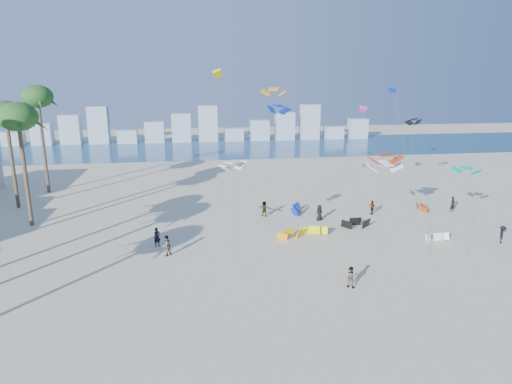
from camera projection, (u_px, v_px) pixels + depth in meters
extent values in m
plane|color=beige|center=(246.00, 331.00, 26.97)|extent=(220.00, 220.00, 0.00)
plane|color=navy|center=(204.00, 148.00, 95.84)|extent=(220.00, 220.00, 0.00)
imported|color=black|center=(157.00, 237.00, 40.17)|extent=(0.78, 0.69, 1.78)
imported|color=gray|center=(350.00, 277.00, 32.41)|extent=(0.99, 0.96, 1.61)
imported|color=black|center=(319.00, 213.00, 47.42)|extent=(0.98, 0.82, 1.72)
imported|color=gray|center=(372.00, 207.00, 49.57)|extent=(0.72, 1.00, 1.58)
imported|color=black|center=(502.00, 234.00, 41.01)|extent=(1.15, 1.22, 1.66)
imported|color=gray|center=(264.00, 209.00, 48.87)|extent=(1.58, 1.34, 1.71)
imported|color=black|center=(453.00, 204.00, 50.54)|extent=(0.75, 0.63, 1.75)
imported|color=gray|center=(166.00, 246.00, 38.09)|extent=(1.12, 1.12, 1.83)
cylinder|color=#595959|center=(237.00, 219.00, 34.84)|extent=(0.07, 4.14, 8.33)
cylinder|color=#595959|center=(271.00, 168.00, 44.64)|extent=(2.37, 4.78, 12.10)
cylinder|color=#595959|center=(408.00, 205.00, 39.15)|extent=(2.69, 4.76, 8.09)
cylinder|color=#595959|center=(219.00, 138.00, 52.79)|extent=(0.03, 2.84, 15.72)
cylinder|color=#595959|center=(357.00, 165.00, 47.00)|extent=(2.27, 4.10, 11.88)
cylinder|color=#595959|center=(467.00, 210.00, 39.59)|extent=(1.14, 3.32, 6.91)
cylinder|color=#595959|center=(288.00, 145.00, 55.14)|extent=(2.94, 4.71, 13.50)
cylinder|color=#595959|center=(412.00, 162.00, 53.69)|extent=(0.53, 2.44, 9.94)
cylinder|color=#595959|center=(382.00, 206.00, 40.24)|extent=(1.58, 3.36, 7.23)
cylinder|color=#595959|center=(403.00, 140.00, 58.62)|extent=(2.05, 4.36, 13.63)
cylinder|color=brown|center=(25.00, 173.00, 44.74)|extent=(0.40, 0.40, 11.21)
ellipsoid|color=#21501C|center=(18.00, 117.00, 43.32)|extent=(3.80, 3.80, 2.85)
cylinder|color=brown|center=(12.00, 162.00, 50.93)|extent=(0.40, 0.40, 10.99)
ellipsoid|color=#21501C|center=(5.00, 113.00, 49.53)|extent=(3.80, 3.80, 2.85)
cylinder|color=brown|center=(44.00, 146.00, 57.63)|extent=(0.40, 0.40, 12.55)
ellipsoid|color=#21501C|center=(37.00, 96.00, 56.04)|extent=(3.80, 3.80, 2.85)
cube|color=#9EADBF|center=(13.00, 139.00, 98.99)|extent=(4.40, 3.00, 3.00)
cube|color=#9EADBF|center=(42.00, 134.00, 99.65)|extent=(4.40, 3.00, 4.80)
cube|color=#9EADBF|center=(71.00, 130.00, 100.32)|extent=(4.40, 3.00, 6.60)
cube|color=#9EADBF|center=(99.00, 125.00, 100.98)|extent=(4.40, 3.00, 8.40)
cube|color=#9EADBF|center=(128.00, 136.00, 102.55)|extent=(4.40, 3.00, 3.00)
cube|color=#9EADBF|center=(155.00, 132.00, 103.22)|extent=(4.40, 3.00, 4.80)
cube|color=#9EADBF|center=(181.00, 128.00, 103.88)|extent=(4.40, 3.00, 6.60)
cube|color=#9EADBF|center=(208.00, 123.00, 104.54)|extent=(4.40, 3.00, 8.40)
cube|color=#9EADBF|center=(234.00, 134.00, 106.12)|extent=(4.40, 3.00, 3.00)
cube|color=#9EADBF|center=(260.00, 130.00, 106.78)|extent=(4.40, 3.00, 4.80)
cube|color=#9EADBF|center=(285.00, 126.00, 107.45)|extent=(4.40, 3.00, 6.60)
cube|color=#9EADBF|center=(310.00, 122.00, 108.11)|extent=(4.40, 3.00, 8.40)
cube|color=#9EADBF|center=(334.00, 132.00, 109.68)|extent=(4.40, 3.00, 3.00)
cube|color=#9EADBF|center=(358.00, 128.00, 110.35)|extent=(4.40, 3.00, 4.80)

